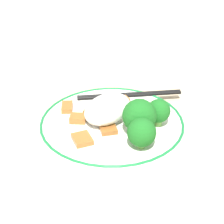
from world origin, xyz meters
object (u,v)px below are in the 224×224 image
broccoli_back_left (142,133)px  broccoli_back_center (141,115)px  chopsticks (129,95)px  broccoli_back_right (159,111)px  plate (112,124)px

broccoli_back_left → broccoli_back_center: (0.03, 0.03, 0.01)m
broccoli_back_left → chopsticks: 0.17m
broccoli_back_center → broccoli_back_right: bearing=-14.9°
broccoli_back_right → broccoli_back_left: bearing=-167.9°
plate → broccoli_back_right: size_ratio=5.25×
broccoli_back_left → broccoli_back_center: 0.04m
broccoli_back_left → plate: bearing=70.8°
plate → broccoli_back_center: (0.00, -0.06, 0.04)m
broccoli_back_left → chopsticks: size_ratio=0.33×
broccoli_back_left → broccoli_back_right: (0.07, 0.02, -0.00)m
broccoli_back_right → chopsticks: (0.05, 0.10, -0.02)m
plate → broccoli_back_right: 0.09m
broccoli_back_left → chopsticks: bearing=43.2°
plate → broccoli_back_right: bearing=-58.3°
plate → broccoli_back_left: bearing=-109.2°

